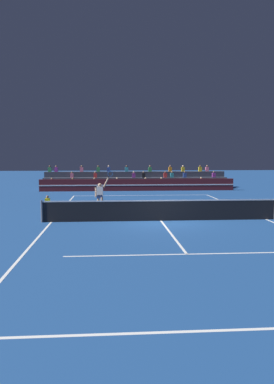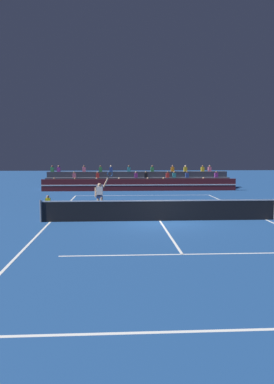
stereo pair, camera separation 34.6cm
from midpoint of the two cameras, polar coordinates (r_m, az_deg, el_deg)
name	(u,v)px [view 1 (the left image)]	position (r m, az deg, el deg)	size (l,w,h in m)	color
ground_plane	(161,221)	(19.06, 3.15, -4.40)	(120.00, 120.00, 0.00)	navy
court_lines	(161,221)	(19.06, 3.15, -4.39)	(11.10, 23.90, 0.01)	white
tennis_net	(161,210)	(18.98, 3.16, -2.78)	(12.00, 0.10, 1.10)	slate
sponsor_banner_wall	(138,185)	(34.61, -0.17, 1.09)	(18.00, 0.26, 1.10)	#51191E
bleacher_stand	(136,182)	(37.13, -0.45, 1.57)	(18.00, 2.85, 2.28)	#383D4C
ball_kid_courtside	(48,204)	(23.74, -13.89, -1.74)	(0.30, 0.36, 0.84)	black
tennis_player	(100,196)	(21.68, -6.07, -0.56)	(1.10, 0.37, 2.46)	tan
tennis_ball	(165,211)	(21.98, 3.91, -2.96)	(0.07, 0.07, 0.07)	#C6DB33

